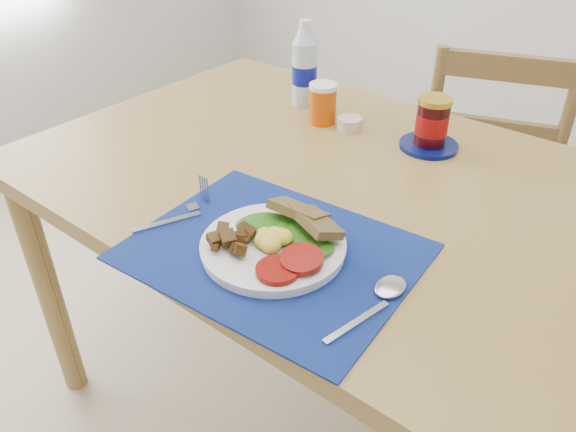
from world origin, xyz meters
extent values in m
cube|color=brown|center=(0.00, 0.20, 0.73)|extent=(1.40, 0.90, 0.04)
cylinder|color=brown|center=(-0.64, -0.19, 0.35)|extent=(0.06, 0.06, 0.71)
cylinder|color=brown|center=(-0.64, 0.59, 0.35)|extent=(0.06, 0.06, 0.71)
cube|color=brown|center=(0.04, 0.96, 0.41)|extent=(0.50, 0.49, 0.04)
cylinder|color=brown|center=(0.15, 1.16, 0.20)|extent=(0.03, 0.03, 0.39)
cylinder|color=brown|center=(-0.17, 1.05, 0.20)|extent=(0.03, 0.03, 0.39)
cylinder|color=brown|center=(0.26, 0.86, 0.20)|extent=(0.03, 0.03, 0.39)
cylinder|color=brown|center=(-0.06, 0.75, 0.20)|extent=(0.03, 0.03, 0.39)
cube|color=brown|center=(0.10, 0.80, 0.85)|extent=(0.35, 0.15, 0.46)
cube|color=black|center=(0.05, -0.09, 0.75)|extent=(0.49, 0.40, 0.00)
cylinder|color=silver|center=(0.05, -0.09, 0.76)|extent=(0.24, 0.24, 0.02)
ellipsoid|color=yellow|center=(0.05, -0.09, 0.78)|extent=(0.06, 0.05, 0.03)
cylinder|color=#980507|center=(0.11, -0.12, 0.77)|extent=(0.07, 0.07, 0.01)
ellipsoid|color=#163E07|center=(0.05, -0.05, 0.78)|extent=(0.13, 0.08, 0.01)
cube|color=olive|center=(0.06, -0.02, 0.80)|extent=(0.11, 0.07, 0.03)
cube|color=#B2B5BA|center=(-0.16, -0.14, 0.76)|extent=(0.06, 0.12, 0.00)
cube|color=#B2B5BA|center=(-0.16, -0.06, 0.76)|extent=(0.05, 0.07, 0.00)
cube|color=#B2B5BA|center=(0.25, -0.14, 0.76)|extent=(0.04, 0.13, 0.00)
ellipsoid|color=#B2B5BA|center=(0.25, -0.05, 0.76)|extent=(0.04, 0.06, 0.01)
cylinder|color=#ADBFCC|center=(-0.31, 0.46, 0.83)|extent=(0.06, 0.06, 0.16)
cylinder|color=navy|center=(-0.31, 0.46, 0.83)|extent=(0.06, 0.06, 0.05)
cone|color=#ADBFCC|center=(-0.31, 0.46, 0.93)|extent=(0.06, 0.06, 0.04)
cylinder|color=white|center=(-0.31, 0.46, 0.96)|extent=(0.03, 0.03, 0.02)
cylinder|color=#BF4305|center=(-0.20, 0.40, 0.80)|extent=(0.07, 0.07, 0.09)
cylinder|color=beige|center=(-0.13, 0.41, 0.77)|extent=(0.06, 0.06, 0.03)
cylinder|color=#040D49|center=(0.07, 0.44, 0.76)|extent=(0.13, 0.13, 0.01)
cylinder|color=black|center=(0.07, 0.44, 0.81)|extent=(0.07, 0.07, 0.10)
cylinder|color=maroon|center=(0.07, 0.44, 0.81)|extent=(0.07, 0.07, 0.05)
cylinder|color=gold|center=(0.07, 0.44, 0.86)|extent=(0.08, 0.08, 0.01)
camera|label=1|loc=(0.54, -0.66, 1.33)|focal=35.00mm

